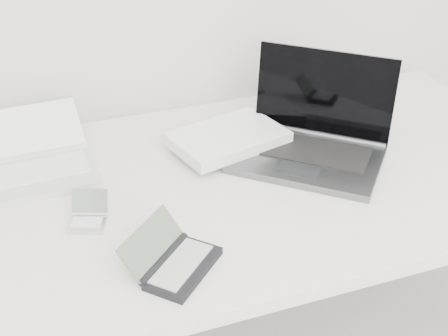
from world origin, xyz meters
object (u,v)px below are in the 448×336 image
object	(u,v)px
netbook_open_white	(37,163)
laptop_large	(280,139)
desk	(230,196)
palmtop_charcoal	(175,262)

from	to	relation	value
netbook_open_white	laptop_large	bearing A→B (deg)	-13.91
desk	laptop_large	world-z (taller)	laptop_large
netbook_open_white	desk	bearing A→B (deg)	-27.10
desk	laptop_large	bearing A→B (deg)	25.21
laptop_large	netbook_open_white	bearing A→B (deg)	-150.15
desk	palmtop_charcoal	world-z (taller)	palmtop_charcoal
laptop_large	netbook_open_white	size ratio (longest dim) A/B	1.65
netbook_open_white	palmtop_charcoal	bearing A→B (deg)	-67.63
desk	laptop_large	xyz separation A→B (m)	(0.16, 0.07, 0.08)
palmtop_charcoal	laptop_large	bearing A→B (deg)	-1.30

